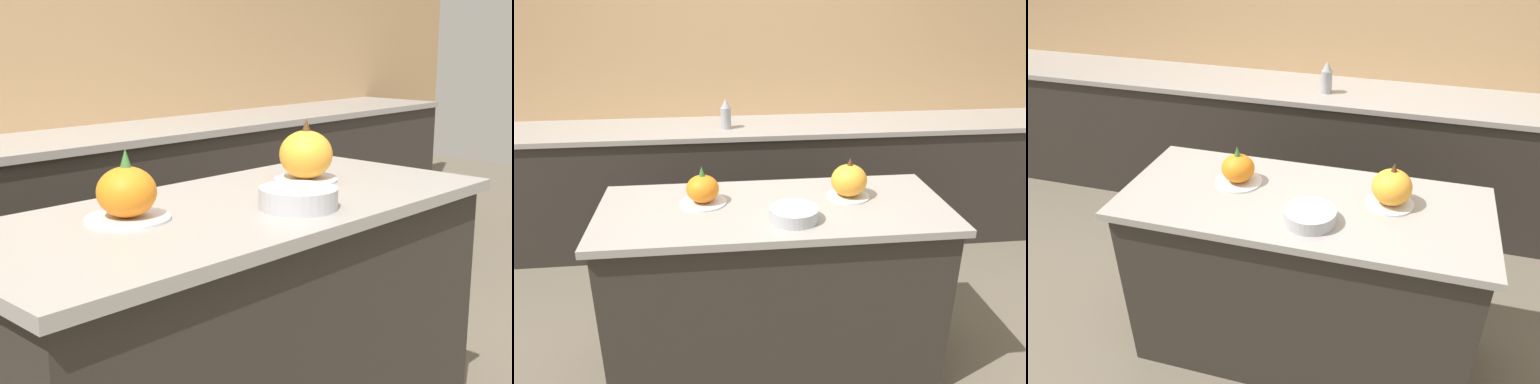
{
  "view_description": "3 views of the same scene",
  "coord_description": "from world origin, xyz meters",
  "views": [
    {
      "loc": [
        -1.36,
        -1.37,
        1.35
      ],
      "look_at": [
        0.07,
        0.0,
        0.92
      ],
      "focal_mm": 50.0,
      "sensor_mm": 36.0,
      "label": 1
    },
    {
      "loc": [
        -0.26,
        -2.09,
        1.84
      ],
      "look_at": [
        -0.02,
        -0.0,
        0.97
      ],
      "focal_mm": 35.0,
      "sensor_mm": 36.0,
      "label": 2
    },
    {
      "loc": [
        0.43,
        -1.8,
        2.05
      ],
      "look_at": [
        -0.08,
        -0.02,
        0.94
      ],
      "focal_mm": 35.0,
      "sensor_mm": 36.0,
      "label": 3
    }
  ],
  "objects": [
    {
      "name": "pumpkin_cake_left",
      "position": [
        -0.33,
        0.08,
        0.97
      ],
      "size": [
        0.22,
        0.22,
        0.18
      ],
      "color": "silver",
      "rests_on": "kitchen_island"
    },
    {
      "name": "ground_plane",
      "position": [
        0.0,
        0.0,
        0.0
      ],
      "size": [
        12.0,
        12.0,
        0.0
      ],
      "primitive_type": "plane",
      "color": "#665B4C"
    },
    {
      "name": "back_counter",
      "position": [
        0.0,
        1.41,
        0.46
      ],
      "size": [
        6.0,
        0.6,
        0.92
      ],
      "color": "#2D2823",
      "rests_on": "ground_plane"
    },
    {
      "name": "kitchen_island",
      "position": [
        0.0,
        0.0,
        0.45
      ],
      "size": [
        1.62,
        0.68,
        0.9
      ],
      "color": "#2D2823",
      "rests_on": "ground_plane"
    },
    {
      "name": "mixing_bowl",
      "position": [
        0.07,
        -0.15,
        0.93
      ],
      "size": [
        0.21,
        0.21,
        0.06
      ],
      "color": "#ADADB2",
      "rests_on": "kitchen_island"
    },
    {
      "name": "pumpkin_cake_right",
      "position": [
        0.37,
        0.07,
        0.98
      ],
      "size": [
        0.2,
        0.2,
        0.2
      ],
      "color": "silver",
      "rests_on": "kitchen_island"
    },
    {
      "name": "wall_back",
      "position": [
        0.0,
        1.74,
        1.25
      ],
      "size": [
        8.0,
        0.06,
        2.5
      ],
      "color": "tan",
      "rests_on": "ground_plane"
    },
    {
      "name": "bottle_tall",
      "position": [
        -0.18,
        1.34,
        1.02
      ],
      "size": [
        0.07,
        0.07,
        0.21
      ],
      "color": "#99999E",
      "rests_on": "back_counter"
    }
  ]
}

